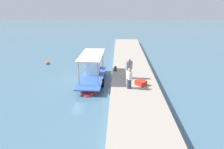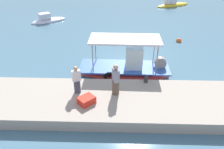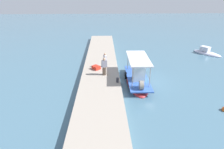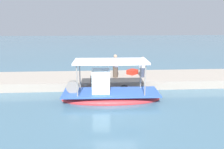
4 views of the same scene
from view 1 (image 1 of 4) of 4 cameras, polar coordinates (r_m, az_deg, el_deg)
ground_plane at (r=18.10m, az=-7.52°, el=-2.30°), size 120.00×120.00×0.00m
dock_quay at (r=17.80m, az=6.08°, el=-1.56°), size 36.00×3.79×0.63m
main_fishing_boat at (r=18.15m, az=-5.57°, el=-0.70°), size 6.36×2.20×2.93m
fisherman_near_bollard at (r=17.07m, az=4.92°, el=1.55°), size 0.50×0.57×1.79m
fisherman_by_crate at (r=15.12m, az=4.96°, el=-1.36°), size 0.52×0.47×1.61m
mooring_bollard at (r=18.92m, az=1.01°, el=1.67°), size 0.24×0.24×0.45m
cargo_crate at (r=15.98m, az=8.31°, el=-2.37°), size 1.02×1.01×0.37m
marker_buoy at (r=24.30m, az=-18.08°, el=3.08°), size 0.47×0.47×0.47m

